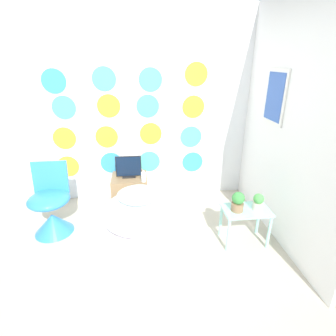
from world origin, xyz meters
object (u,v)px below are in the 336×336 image
at_px(bathtub, 140,214).
at_px(potted_plant_left, 238,202).
at_px(tv, 129,168).
at_px(chair, 51,211).
at_px(potted_plant_right, 258,202).
at_px(vase, 143,177).

bearing_deg(bathtub, potted_plant_left, -15.55).
distance_m(bathtub, tv, 0.79).
distance_m(bathtub, chair, 1.05).
xyz_separation_m(chair, potted_plant_right, (2.31, -0.45, 0.24)).
xyz_separation_m(chair, vase, (1.10, 0.39, 0.21)).
bearing_deg(potted_plant_right, vase, 145.26).
height_order(vase, potted_plant_right, potted_plant_right).
relative_size(bathtub, chair, 1.03).
relative_size(bathtub, tv, 2.49).
distance_m(bathtub, vase, 0.59).
xyz_separation_m(tv, potted_plant_left, (1.18, -1.02, -0.02)).
distance_m(chair, vase, 1.19).
relative_size(bathtub, vase, 5.74).
bearing_deg(bathtub, tv, 100.28).
height_order(potted_plant_left, potted_plant_right, potted_plant_left).
distance_m(bathtub, potted_plant_right, 1.34).
bearing_deg(chair, potted_plant_right, -10.97).
bearing_deg(vase, tv, 138.28).
relative_size(vase, potted_plant_left, 0.69).
bearing_deg(potted_plant_left, tv, 139.30).
height_order(bathtub, chair, chair).
bearing_deg(vase, potted_plant_right, -34.74).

